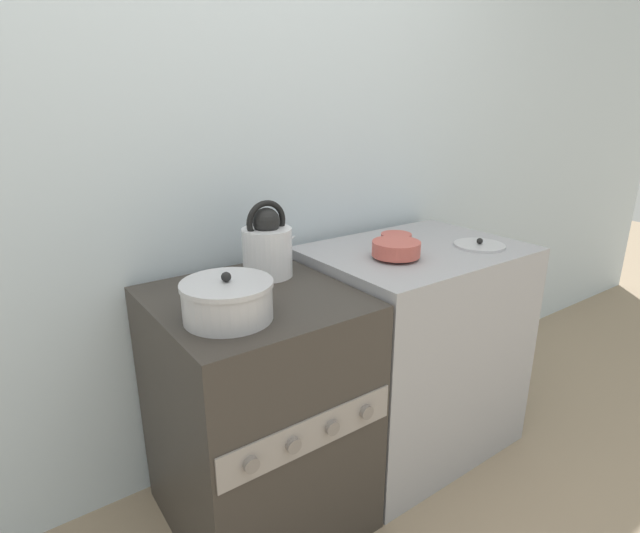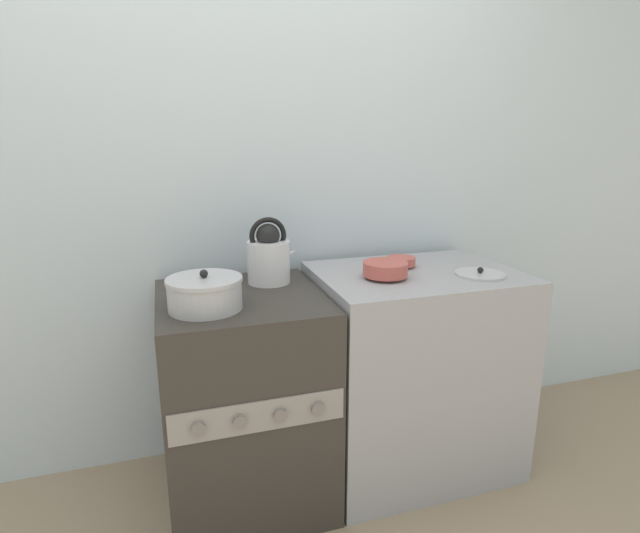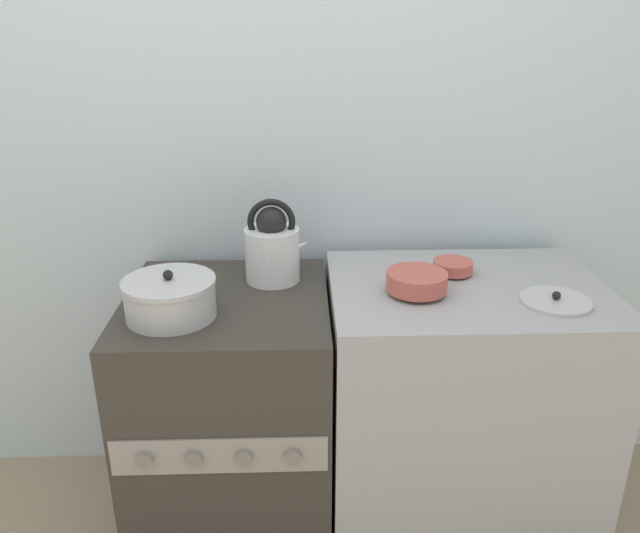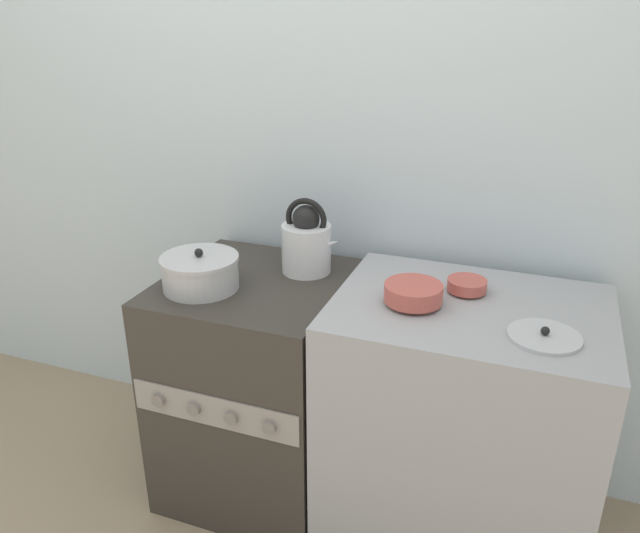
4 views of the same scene
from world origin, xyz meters
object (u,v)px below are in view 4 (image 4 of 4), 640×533
Objects in this scene: cooking_pot at (200,272)px; enamel_bowl at (413,293)px; loose_pot_lid at (544,336)px; stove at (259,385)px; kettle at (307,243)px; small_ceramic_bowl at (467,285)px.

cooking_pot reaches higher than enamel_bowl.
enamel_bowl is at bearing 168.46° from loose_pot_lid.
cooking_pot reaches higher than stove.
stove is 3.17× the size of kettle.
cooking_pot reaches higher than loose_pot_lid.
cooking_pot is 2.10× the size of small_ceramic_bowl.
cooking_pot is at bearing -166.65° from small_ceramic_bowl.
cooking_pot is at bearing -137.49° from kettle.
kettle is (0.14, 0.14, 0.53)m from stove.
kettle is 0.38m from cooking_pot.
enamel_bowl is (0.56, -0.06, 0.49)m from stove.
stove is at bearing 171.85° from loose_pot_lid.
stove is 0.74m from enamel_bowl.
enamel_bowl is (0.69, 0.06, 0.02)m from cooking_pot.
stove is at bearing -134.72° from kettle.
loose_pot_lid is (0.80, -0.27, -0.07)m from kettle.
enamel_bowl is 0.39m from loose_pot_lid.
cooking_pot is (-0.14, -0.11, 0.47)m from stove.
loose_pot_lid is (0.93, -0.13, 0.46)m from stove.
enamel_bowl is at bearing -25.08° from kettle.
loose_pot_lid is at bearing -18.92° from kettle.
small_ceramic_bowl is at bearing 45.69° from enamel_bowl.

